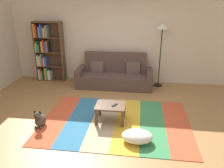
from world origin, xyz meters
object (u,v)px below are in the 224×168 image
at_px(coffee_table, 110,108).
at_px(standing_lamp, 162,35).
at_px(bookshelf, 46,52).
at_px(dog, 40,120).
at_px(couch, 115,75).
at_px(tv_remote, 115,105).
at_px(pouf, 137,136).

height_order(coffee_table, standing_lamp, standing_lamp).
bearing_deg(bookshelf, dog, -71.26).
height_order(coffee_table, dog, same).
relative_size(couch, bookshelf, 1.20).
height_order(bookshelf, standing_lamp, bookshelf).
bearing_deg(tv_remote, bookshelf, 166.27).
height_order(couch, bookshelf, bookshelf).
bearing_deg(pouf, dog, 171.85).
height_order(standing_lamp, tv_remote, standing_lamp).
distance_m(couch, standing_lamp, 1.82).
bearing_deg(bookshelf, tv_remote, -44.13).
distance_m(pouf, standing_lamp, 3.37).
distance_m(bookshelf, tv_remote, 3.50).
relative_size(coffee_table, tv_remote, 4.25).
bearing_deg(pouf, coffee_table, 131.07).
bearing_deg(bookshelf, coffee_table, -45.10).
bearing_deg(standing_lamp, dog, -134.13).
height_order(coffee_table, tv_remote, tv_remote).
height_order(dog, tv_remote, tv_remote).
bearing_deg(bookshelf, couch, -7.17).
distance_m(coffee_table, standing_lamp, 2.87).
distance_m(bookshelf, dog, 3.05).
bearing_deg(dog, bookshelf, 108.74).
height_order(couch, tv_remote, couch).
xyz_separation_m(couch, standing_lamp, (1.33, 0.18, 1.23)).
height_order(couch, dog, couch).
bearing_deg(pouf, bookshelf, 134.09).
height_order(pouf, dog, dog).
bearing_deg(standing_lamp, couch, -172.31).
distance_m(couch, coffee_table, 2.13).
bearing_deg(standing_lamp, tv_remote, -115.17).
height_order(pouf, standing_lamp, standing_lamp).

